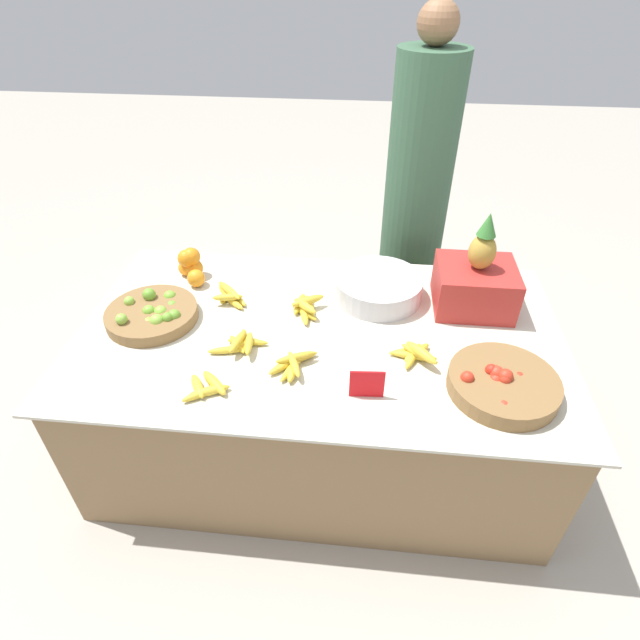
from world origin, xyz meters
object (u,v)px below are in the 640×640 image
(tomato_basket, at_px, (502,384))
(vendor_person, at_px, (415,208))
(metal_bowl, at_px, (378,287))
(produce_crate, at_px, (475,282))
(price_sign, at_px, (367,384))
(lime_bowl, at_px, (153,314))

(tomato_basket, distance_m, vendor_person, 1.14)
(metal_bowl, xyz_separation_m, vendor_person, (0.17, 0.60, 0.09))
(produce_crate, bearing_deg, vendor_person, 108.82)
(produce_crate, xyz_separation_m, vendor_person, (-0.21, 0.62, 0.02))
(vendor_person, bearing_deg, price_sign, -99.65)
(produce_crate, distance_m, vendor_person, 0.65)
(lime_bowl, height_order, tomato_basket, same)
(price_sign, bearing_deg, vendor_person, 76.24)
(metal_bowl, xyz_separation_m, price_sign, (-0.03, -0.58, 0.01))
(metal_bowl, distance_m, vendor_person, 0.63)
(tomato_basket, relative_size, vendor_person, 0.22)
(lime_bowl, relative_size, tomato_basket, 0.98)
(produce_crate, bearing_deg, price_sign, -126.39)
(tomato_basket, height_order, produce_crate, produce_crate)
(metal_bowl, bearing_deg, vendor_person, 74.18)
(tomato_basket, xyz_separation_m, vendor_person, (-0.25, 1.10, 0.10))
(price_sign, height_order, vendor_person, vendor_person)
(lime_bowl, bearing_deg, tomato_basket, -11.25)
(price_sign, xyz_separation_m, produce_crate, (0.41, 0.56, 0.06))
(metal_bowl, relative_size, price_sign, 3.18)
(price_sign, distance_m, vendor_person, 1.19)
(price_sign, relative_size, produce_crate, 0.28)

